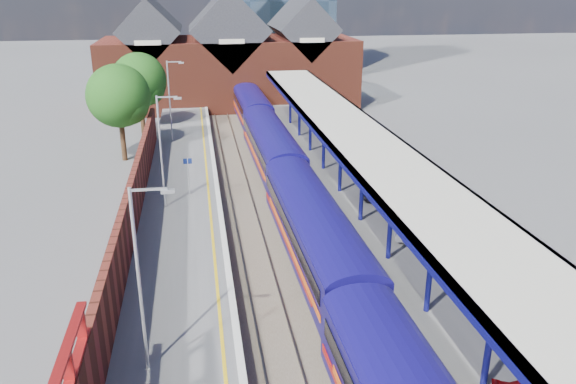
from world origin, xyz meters
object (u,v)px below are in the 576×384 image
train (288,178)px  parked_car_silver (430,232)px  lamp_post_c (163,145)px  platform_sign (188,170)px  lamp_post_d (171,96)px  lamp_post_b (142,270)px  parked_car_blue (424,214)px  parked_car_dark (394,191)px

train → parked_car_silver: (6.27, -8.63, -0.51)m
train → lamp_post_c: 8.42m
platform_sign → lamp_post_d: bearing=95.6°
lamp_post_c → platform_sign: lamp_post_c is taller
lamp_post_c → train: bearing=7.2°
lamp_post_b → lamp_post_d: bearing=90.0°
train → parked_car_blue: bearing=-41.1°
train → parked_car_dark: (6.53, -2.21, -0.49)m
parked_car_silver → parked_car_blue: 2.63m
train → parked_car_silver: bearing=-54.0°
lamp_post_b → lamp_post_c: size_ratio=1.00×
train → lamp_post_b: size_ratio=9.42×
train → platform_sign: bearing=171.1°
parked_car_dark → parked_car_blue: (0.46, -3.89, -0.04)m
train → parked_car_silver: train is taller
lamp_post_d → platform_sign: lamp_post_d is taller
train → lamp_post_b: 18.93m
parked_car_blue → parked_car_dark: bearing=31.0°
lamp_post_c → parked_car_blue: size_ratio=1.65×
lamp_post_c → lamp_post_b: bearing=-90.0°
lamp_post_c → lamp_post_d: bearing=90.0°
lamp_post_c → parked_car_dark: 14.82m
platform_sign → parked_car_dark: bearing=-13.9°
parked_car_dark → parked_car_blue: size_ratio=1.02×
train → lamp_post_c: bearing=-172.8°
parked_car_silver → parked_car_dark: parked_car_dark is taller
lamp_post_d → parked_car_dark: size_ratio=1.61×
platform_sign → parked_car_dark: platform_sign is taller
lamp_post_d → platform_sign: 14.25m
lamp_post_d → train: bearing=-62.4°
lamp_post_c → parked_car_dark: (14.38, -1.23, -3.36)m
lamp_post_b → platform_sign: size_ratio=2.80×
train → platform_sign: (-6.49, 1.01, 0.57)m
train → parked_car_blue: train is taller
lamp_post_b → parked_car_blue: 18.72m
train → parked_car_blue: size_ratio=15.50×
lamp_post_c → platform_sign: (1.36, 2.00, -2.30)m
train → platform_sign: 6.60m
train → parked_car_blue: (6.99, -6.11, -0.53)m
lamp_post_b → lamp_post_d: (0.00, 32.00, 0.00)m
lamp_post_c → parked_car_silver: lamp_post_c is taller
parked_car_dark → train: bearing=75.2°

